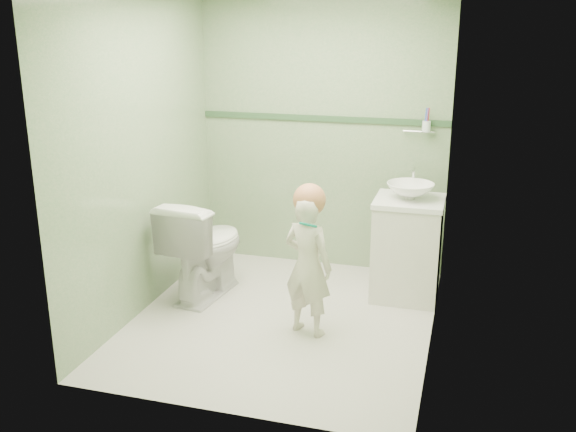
% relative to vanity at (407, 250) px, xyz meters
% --- Properties ---
extents(ground, '(2.50, 2.50, 0.00)m').
position_rel_vanity_xyz_m(ground, '(-0.84, -0.70, -0.40)').
color(ground, beige).
rests_on(ground, ground).
extents(room_shell, '(2.50, 2.54, 2.40)m').
position_rel_vanity_xyz_m(room_shell, '(-0.84, -0.70, 0.80)').
color(room_shell, gray).
rests_on(room_shell, ground).
extents(trim_stripe, '(2.20, 0.02, 0.05)m').
position_rel_vanity_xyz_m(trim_stripe, '(-0.84, 0.54, 0.95)').
color(trim_stripe, '#315231').
rests_on(trim_stripe, room_shell).
extents(vanity, '(0.52, 0.50, 0.80)m').
position_rel_vanity_xyz_m(vanity, '(0.00, 0.00, 0.00)').
color(vanity, silver).
rests_on(vanity, ground).
extents(counter, '(0.54, 0.52, 0.04)m').
position_rel_vanity_xyz_m(counter, '(0.00, 0.00, 0.41)').
color(counter, white).
rests_on(counter, vanity).
extents(basin, '(0.37, 0.37, 0.13)m').
position_rel_vanity_xyz_m(basin, '(0.00, 0.00, 0.49)').
color(basin, white).
rests_on(basin, counter).
extents(faucet, '(0.03, 0.13, 0.18)m').
position_rel_vanity_xyz_m(faucet, '(0.00, 0.19, 0.57)').
color(faucet, silver).
rests_on(faucet, counter).
extents(cup_holder, '(0.26, 0.07, 0.21)m').
position_rel_vanity_xyz_m(cup_holder, '(0.05, 0.48, 0.93)').
color(cup_holder, silver).
rests_on(cup_holder, room_shell).
extents(toilet, '(0.57, 0.87, 0.83)m').
position_rel_vanity_xyz_m(toilet, '(-1.58, -0.42, 0.02)').
color(toilet, white).
rests_on(toilet, ground).
extents(toddler, '(0.43, 0.35, 1.03)m').
position_rel_vanity_xyz_m(toddler, '(-0.61, -0.83, 0.11)').
color(toddler, beige).
rests_on(toddler, ground).
extents(hair_cap, '(0.23, 0.23, 0.23)m').
position_rel_vanity_xyz_m(hair_cap, '(-0.61, -0.81, 0.59)').
color(hair_cap, '#C57A4F').
rests_on(hair_cap, toddler).
extents(teal_toothbrush, '(0.11, 0.14, 0.08)m').
position_rel_vanity_xyz_m(teal_toothbrush, '(-0.58, -0.98, 0.47)').
color(teal_toothbrush, '#0C856E').
rests_on(teal_toothbrush, toddler).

